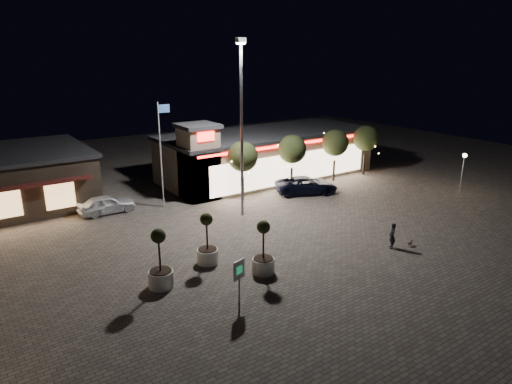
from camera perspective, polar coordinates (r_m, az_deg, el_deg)
ground at (r=26.49m, az=4.12°, el=-8.59°), size 90.00×90.00×0.00m
retail_building at (r=43.23m, az=1.01°, el=4.75°), size 20.40×8.40×6.10m
floodlight_pole at (r=31.86m, az=-1.82°, el=9.08°), size 0.60×0.40×12.38m
flagpole at (r=34.83m, az=-11.73°, el=5.63°), size 0.95×0.10×8.00m
lamp_post_east at (r=41.61m, az=24.51°, el=3.05°), size 0.36×0.36×3.48m
string_tree_a at (r=36.03m, az=-1.68°, el=4.43°), size 2.42×2.42×4.79m
string_tree_b at (r=38.91m, az=4.55°, el=5.34°), size 2.42×2.42×4.79m
string_tree_c at (r=42.18m, az=9.87°, el=6.06°), size 2.42×2.42×4.79m
string_tree_d at (r=45.02m, az=13.56°, el=6.53°), size 2.42×2.42×4.79m
pickup_truck at (r=38.65m, az=6.33°, el=0.87°), size 5.75×4.39×1.45m
white_sedan at (r=35.45m, az=-18.15°, el=-1.45°), size 4.11×1.67×1.40m
pedestrian at (r=28.96m, az=16.66°, el=-5.28°), size 0.64×0.69×1.58m
dog at (r=29.84m, az=18.75°, el=-5.95°), size 0.45×0.24×0.24m
planter_left at (r=23.82m, az=-11.85°, el=-9.42°), size 1.28×1.28×3.16m
planter_mid at (r=24.73m, az=0.92°, el=-8.11°), size 1.23×1.23×3.01m
planter_right at (r=25.97m, az=-6.10°, el=-6.94°), size 1.22×1.22×3.00m
valet_sign at (r=21.70m, az=-2.13°, el=-10.13°), size 0.71×0.26×2.20m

